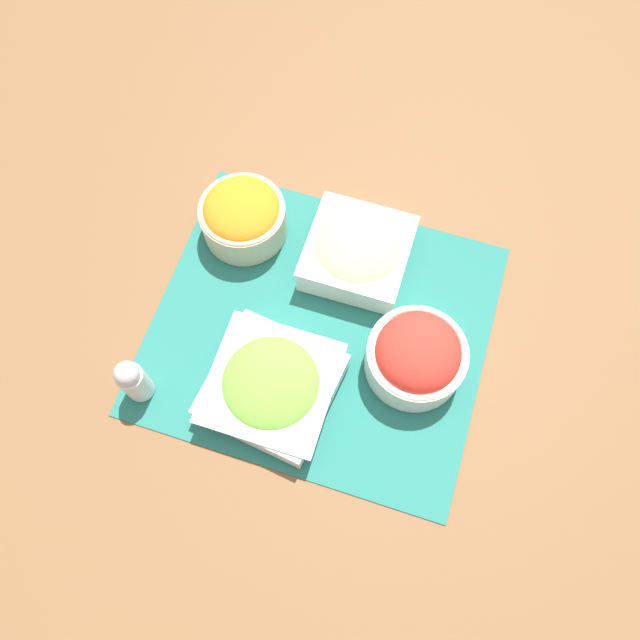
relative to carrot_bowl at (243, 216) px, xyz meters
name	(u,v)px	position (x,y,z in m)	size (l,w,h in m)	color
ground_plane	(320,329)	(-0.16, 0.12, -0.05)	(3.00, 3.00, 0.00)	brown
placemat	(320,328)	(-0.16, 0.12, -0.04)	(0.48, 0.43, 0.00)	#236B60
carrot_bowl	(243,216)	(0.00, 0.00, 0.00)	(0.13, 0.13, 0.08)	beige
tomato_bowl	(417,356)	(-0.31, 0.14, 0.00)	(0.14, 0.14, 0.09)	white
lettuce_bowl	(271,385)	(-0.13, 0.23, -0.01)	(0.18, 0.18, 0.06)	white
cucumber_bowl	(357,251)	(-0.18, 0.00, -0.01)	(0.15, 0.15, 0.06)	silver
pepper_shaker	(133,380)	(0.05, 0.29, 0.00)	(0.04, 0.04, 0.09)	silver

